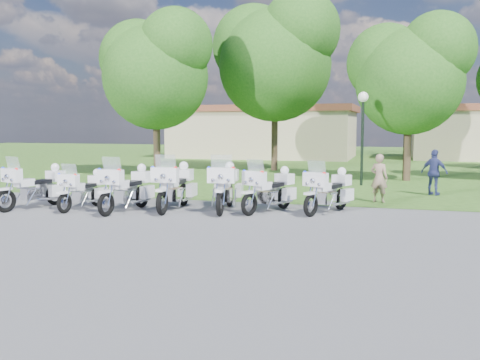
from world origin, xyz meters
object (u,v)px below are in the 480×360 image
(motorcycle_0, at_px, (35,186))
(motorcycle_6, at_px, (329,190))
(motorcycle_3, at_px, (175,186))
(motorcycle_4, at_px, (226,187))
(motorcycle_2, at_px, (127,188))
(bystander_c, at_px, (434,173))
(motorcycle_1, at_px, (84,189))
(lamp_post, at_px, (363,115))
(motorcycle_5, at_px, (270,189))
(bystander_a, at_px, (379,178))

(motorcycle_0, bearing_deg, motorcycle_6, -152.17)
(motorcycle_3, xyz_separation_m, motorcycle_4, (1.54, 0.31, 0.00))
(motorcycle_0, bearing_deg, motorcycle_2, -158.13)
(motorcycle_2, distance_m, bystander_c, 11.21)
(motorcycle_2, relative_size, bystander_c, 1.49)
(motorcycle_1, distance_m, motorcycle_3, 2.86)
(motorcycle_0, relative_size, lamp_post, 0.60)
(motorcycle_0, height_order, motorcycle_5, motorcycle_0)
(motorcycle_5, xyz_separation_m, motorcycle_6, (1.72, 0.33, -0.01))
(motorcycle_1, height_order, motorcycle_4, motorcycle_4)
(motorcycle_5, relative_size, lamp_post, 0.57)
(motorcycle_5, bearing_deg, lamp_post, -82.17)
(motorcycle_6, distance_m, bystander_c, 5.99)
(motorcycle_4, height_order, bystander_a, motorcycle_4)
(lamp_post, bearing_deg, motorcycle_3, -121.10)
(motorcycle_0, xyz_separation_m, motorcycle_6, (8.96, 1.74, -0.03))
(motorcycle_0, distance_m, motorcycle_4, 6.02)
(motorcycle_0, height_order, motorcycle_6, motorcycle_0)
(lamp_post, bearing_deg, bystander_c, -42.39)
(motorcycle_2, height_order, motorcycle_4, motorcycle_4)
(motorcycle_1, relative_size, lamp_post, 0.54)
(motorcycle_5, bearing_deg, motorcycle_2, 38.52)
(motorcycle_0, xyz_separation_m, bystander_c, (12.20, 6.78, 0.15))
(motorcycle_3, distance_m, bystander_a, 6.85)
(motorcycle_1, relative_size, motorcycle_5, 0.96)
(motorcycle_6, relative_size, bystander_a, 1.37)
(motorcycle_0, distance_m, motorcycle_6, 9.13)
(bystander_c, bearing_deg, motorcycle_5, 74.67)
(motorcycle_1, height_order, motorcycle_6, motorcycle_6)
(motorcycle_4, distance_m, motorcycle_6, 3.11)
(motorcycle_3, relative_size, motorcycle_5, 1.15)
(motorcycle_6, height_order, lamp_post, lamp_post)
(motorcycle_2, xyz_separation_m, motorcycle_3, (1.27, 0.68, 0.02))
(lamp_post, bearing_deg, motorcycle_5, -105.30)
(motorcycle_0, distance_m, motorcycle_3, 4.45)
(motorcycle_2, bearing_deg, motorcycle_1, 6.96)
(motorcycle_0, relative_size, bystander_c, 1.42)
(motorcycle_0, relative_size, motorcycle_1, 1.11)
(motorcycle_2, bearing_deg, lamp_post, -118.40)
(motorcycle_0, height_order, bystander_a, motorcycle_0)
(motorcycle_3, xyz_separation_m, motorcycle_6, (4.61, 0.79, -0.06))
(motorcycle_2, relative_size, lamp_post, 0.63)
(motorcycle_0, distance_m, lamp_post, 13.46)
(motorcycle_1, distance_m, lamp_post, 12.23)
(motorcycle_5, distance_m, bystander_a, 4.23)
(motorcycle_0, distance_m, bystander_a, 11.18)
(motorcycle_0, xyz_separation_m, bystander_a, (10.31, 4.33, 0.12))
(lamp_post, xyz_separation_m, bystander_c, (2.80, -2.56, -2.19))
(lamp_post, bearing_deg, motorcycle_0, -135.21)
(bystander_a, bearing_deg, motorcycle_0, 42.63)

